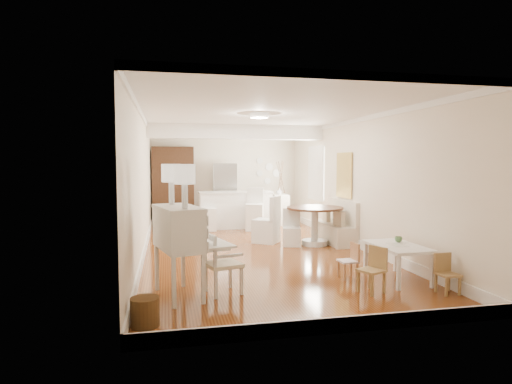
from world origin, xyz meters
name	(u,v)px	position (x,y,z in m)	size (l,w,h in m)	color
room	(253,156)	(0.04, 0.32, 1.98)	(9.00, 9.04, 2.82)	brown
secretary_bureau	(179,252)	(-1.64, -2.85, 0.63)	(0.98, 1.00, 1.25)	silver
gustavian_armchair	(223,263)	(-1.02, -2.82, 0.43)	(0.49, 0.49, 0.86)	silver
wicker_basket	(145,312)	(-2.05, -3.84, 0.16)	(0.32, 0.32, 0.32)	#55381A
kids_table	(397,262)	(1.73, -2.70, 0.28)	(0.67, 1.11, 0.56)	white
kids_chair_a	(371,270)	(1.03, -3.23, 0.33)	(0.32, 0.32, 0.66)	#A7834C
kids_chair_b	(348,260)	(1.02, -2.46, 0.29)	(0.28, 0.28, 0.57)	#B47C52
kids_chair_c	(448,274)	(2.06, -3.50, 0.28)	(0.27, 0.27, 0.57)	#A27C49
banquette	(334,221)	(1.99, 0.50, 0.49)	(0.52, 1.60, 0.98)	silver
dining_table	(315,226)	(1.43, 0.26, 0.43)	(1.25, 1.25, 0.85)	#492717
slip_chair_near	(292,227)	(0.91, 0.30, 0.41)	(0.39, 0.40, 0.82)	white
slip_chair_far	(266,219)	(0.44, 0.78, 0.53)	(0.51, 0.53, 1.07)	white
breakfast_counter	(235,210)	(0.10, 3.10, 0.52)	(2.05, 0.65, 1.03)	white
bar_stool_left	(209,213)	(-0.69, 2.75, 0.49)	(0.39, 0.39, 0.97)	white
bar_stool_right	(255,209)	(0.54, 2.56, 0.57)	(0.46, 0.46, 1.15)	white
pantry_cabinet	(173,186)	(-1.60, 4.18, 1.15)	(1.20, 0.60, 2.30)	#381E11
fridge	(236,193)	(0.30, 4.15, 0.90)	(0.75, 0.65, 1.80)	silver
sideboard	(281,209)	(1.54, 3.55, 0.45)	(0.41, 0.93, 0.89)	white
pencil_cup	(398,239)	(1.87, -2.50, 0.60)	(0.12, 0.12, 0.09)	#588950
branch_vase	(279,191)	(1.50, 3.56, 0.99)	(0.18, 0.18, 0.19)	silver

